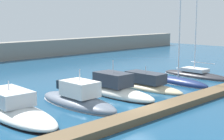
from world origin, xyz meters
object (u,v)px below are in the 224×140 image
at_px(motorboat_slate_fourth, 78,100).
at_px(motorboat_ivory_fifth, 115,89).
at_px(motorboat_white_third, 14,110).
at_px(sailboat_charcoal_eighth, 196,75).
at_px(motorboat_sand_sixth, 146,84).
at_px(sailboat_navy_seventh, 180,81).

height_order(motorboat_slate_fourth, motorboat_ivory_fifth, motorboat_ivory_fifth).
relative_size(motorboat_white_third, motorboat_slate_fourth, 1.16).
xyz_separation_m(motorboat_ivory_fifth, sailboat_charcoal_eighth, (14.46, -0.05, -0.33)).
bearing_deg(motorboat_white_third, motorboat_sand_sixth, -89.04).
distance_m(motorboat_white_third, sailboat_navy_seventh, 19.34).
bearing_deg(motorboat_slate_fourth, sailboat_charcoal_eighth, -88.12).
height_order(motorboat_white_third, sailboat_charcoal_eighth, sailboat_charcoal_eighth).
bearing_deg(motorboat_slate_fourth, motorboat_ivory_fifth, -85.12).
distance_m(motorboat_white_third, motorboat_slate_fourth, 5.54).
xyz_separation_m(motorboat_slate_fourth, motorboat_ivory_fifth, (4.76, 0.32, 0.11)).
bearing_deg(motorboat_ivory_fifth, sailboat_charcoal_eighth, -89.24).
distance_m(motorboat_slate_fourth, motorboat_ivory_fifth, 4.77).
bearing_deg(sailboat_navy_seventh, motorboat_white_third, 89.27).
xyz_separation_m(motorboat_ivory_fifth, sailboat_navy_seventh, (9.01, -1.35, -0.24)).
distance_m(motorboat_sand_sixth, sailboat_navy_seventh, 4.59).
xyz_separation_m(motorboat_sand_sixth, sailboat_navy_seventh, (4.41, -1.26, -0.09)).
relative_size(motorboat_slate_fourth, motorboat_ivory_fifth, 0.96).
bearing_deg(motorboat_white_third, sailboat_charcoal_eighth, -88.05).
height_order(motorboat_white_third, motorboat_ivory_fifth, motorboat_ivory_fifth).
bearing_deg(motorboat_slate_fourth, motorboat_white_third, 82.68).
relative_size(motorboat_slate_fourth, sailboat_navy_seventh, 0.63).
height_order(motorboat_ivory_fifth, sailboat_navy_seventh, sailboat_navy_seventh).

